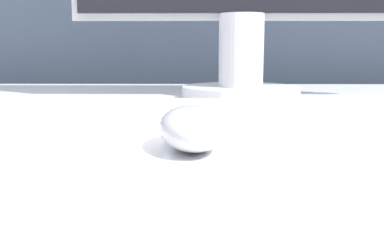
# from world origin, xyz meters

# --- Properties ---
(partition_panel) EXTENTS (5.00, 0.03, 1.43)m
(partition_panel) POSITION_xyz_m (0.00, 0.68, 0.71)
(partition_panel) COLOR #333D4C
(partition_panel) RESTS_ON ground_plane
(computer_mouse_near) EXTENTS (0.07, 0.11, 0.04)m
(computer_mouse_near) POSITION_xyz_m (0.06, -0.16, 0.75)
(computer_mouse_near) COLOR silver
(computer_mouse_near) RESTS_ON desk
(keyboard) EXTENTS (0.41, 0.15, 0.02)m
(keyboard) POSITION_xyz_m (-0.05, -0.01, 0.75)
(keyboard) COLOR white
(keyboard) RESTS_ON desk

